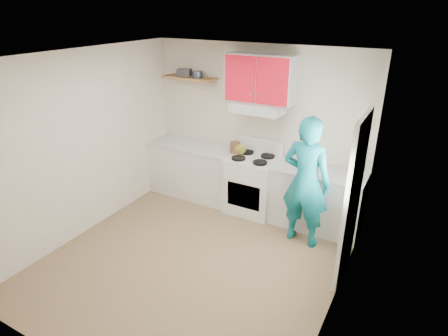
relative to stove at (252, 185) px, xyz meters
The scene contains 21 objects.
floor 1.64m from the stove, 93.63° to the right, with size 3.80×3.80×0.00m, color brown.
ceiling 2.66m from the stove, 93.63° to the right, with size 3.60×3.80×0.04m, color white.
back_wall 0.91m from the stove, 107.10° to the left, with size 3.60×0.04×2.60m, color beige.
front_wall 3.58m from the stove, 91.65° to the right, with size 3.60×0.04×2.60m, color beige.
left_wall 2.61m from the stove, 140.34° to the right, with size 0.04×3.80×2.60m, color beige.
right_wall 2.46m from the stove, 42.81° to the right, with size 0.04×3.80×2.60m, color beige.
door 1.97m from the stove, 27.58° to the right, with size 0.05×0.85×2.05m, color white.
door_glass 2.11m from the stove, 27.97° to the right, with size 0.01×0.55×0.95m, color white.
counter_left 1.14m from the stove, behind, with size 1.52×0.60×0.90m, color silver.
counter_right 1.04m from the stove, ahead, with size 1.32×0.60×0.90m, color silver.
stove is the anchor object (origin of this frame).
range_hood 1.24m from the stove, 90.00° to the left, with size 0.76×0.44×0.15m, color silver.
upper_cabinets 1.67m from the stove, 90.00° to the left, with size 1.02×0.33×0.70m, color red.
shelf 2.01m from the stove, behind, with size 0.90×0.30×0.04m, color brown.
books 2.13m from the stove, behind, with size 0.22×0.16×0.11m, color #373137.
tin 1.96m from the stove, behind, with size 0.16×0.16×0.10m, color #333D4C.
kettle 0.60m from the stove, 165.77° to the left, with size 0.19×0.19×0.16m, color olive.
crock 0.65m from the stove, 169.55° to the left, with size 0.16×0.16×0.20m, color #503123.
cutting_board 0.87m from the stove, ahead, with size 0.31×0.23×0.02m, color olive.
silicone_mat 1.54m from the stove, ahead, with size 0.30×0.25×0.01m, color red.
person 1.18m from the stove, 24.39° to the right, with size 0.67×0.44×1.84m, color #0E7881.
Camera 1 is at (2.36, -3.43, 3.12)m, focal length 30.44 mm.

